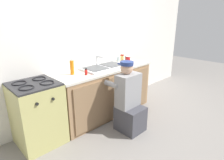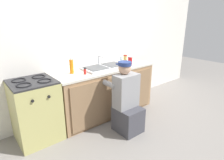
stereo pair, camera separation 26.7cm
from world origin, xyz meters
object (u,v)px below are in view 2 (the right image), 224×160
object	(u,v)px
soda_cup_red	(130,60)
spice_bottle_red	(85,71)
soap_bottle_orange	(71,66)
water_glass	(121,59)
plumber_person	(127,103)
condiment_jar	(125,58)
sink_double_basin	(105,67)
spice_bottle_pepper	(129,59)
stove_range	(36,110)

from	to	relation	value
soda_cup_red	spice_bottle_red	size ratio (longest dim) A/B	1.45
soap_bottle_orange	spice_bottle_red	distance (m)	0.23
soda_cup_red	spice_bottle_red	world-z (taller)	soda_cup_red
water_glass	plumber_person	bearing A→B (deg)	-126.68
plumber_person	spice_bottle_red	world-z (taller)	plumber_person
soda_cup_red	condiment_jar	bearing A→B (deg)	65.91
soda_cup_red	spice_bottle_red	bearing A→B (deg)	-178.73
sink_double_basin	water_glass	world-z (taller)	sink_double_basin
plumber_person	condiment_jar	xyz separation A→B (m)	(0.72, 0.83, 0.48)
sink_double_basin	soda_cup_red	xyz separation A→B (m)	(0.52, -0.10, 0.06)
sink_double_basin	soap_bottle_orange	xyz separation A→B (m)	(-0.61, 0.05, 0.09)
plumber_person	spice_bottle_red	bearing A→B (deg)	125.83
soda_cup_red	plumber_person	bearing A→B (deg)	-136.90
soda_cup_red	condiment_jar	xyz separation A→B (m)	(0.12, 0.26, -0.01)
plumber_person	spice_bottle_red	distance (m)	0.82
sink_double_basin	plumber_person	xyz separation A→B (m)	(-0.08, -0.66, -0.43)
sink_double_basin	plumber_person	bearing A→B (deg)	-97.23
spice_bottle_red	spice_bottle_pepper	xyz separation A→B (m)	(1.13, 0.20, 0.00)
soda_cup_red	soap_bottle_orange	size ratio (longest dim) A/B	0.61
spice_bottle_red	soda_cup_red	bearing A→B (deg)	1.27
spice_bottle_pepper	condiment_jar	bearing A→B (deg)	104.50
sink_double_basin	spice_bottle_pepper	distance (m)	0.66
stove_range	spice_bottle_red	bearing A→B (deg)	-8.87
sink_double_basin	soap_bottle_orange	bearing A→B (deg)	175.74
water_glass	spice_bottle_pepper	distance (m)	0.15
stove_range	condiment_jar	size ratio (longest dim) A/B	7.12
soda_cup_red	spice_bottle_pepper	world-z (taller)	soda_cup_red
water_glass	soap_bottle_orange	distance (m)	1.17
sink_double_basin	spice_bottle_pepper	world-z (taller)	sink_double_basin
plumber_person	spice_bottle_pepper	world-z (taller)	plumber_person
plumber_person	soda_cup_red	bearing A→B (deg)	43.10
spice_bottle_red	soap_bottle_orange	bearing A→B (deg)	129.48
water_glass	spice_bottle_red	world-z (taller)	spice_bottle_red
sink_double_basin	water_glass	distance (m)	0.57
stove_range	soda_cup_red	size ratio (longest dim) A/B	6.00
soap_bottle_orange	spice_bottle_pepper	distance (m)	1.27
condiment_jar	spice_bottle_red	world-z (taller)	condiment_jar
stove_range	soda_cup_red	world-z (taller)	soda_cup_red
stove_range	water_glass	distance (m)	1.86
sink_double_basin	soap_bottle_orange	size ratio (longest dim) A/B	3.20
stove_range	spice_bottle_pepper	size ratio (longest dim) A/B	8.68
water_glass	soap_bottle_orange	world-z (taller)	soap_bottle_orange
soda_cup_red	stove_range	bearing A→B (deg)	176.83
water_glass	spice_bottle_red	size ratio (longest dim) A/B	0.95
stove_range	plumber_person	size ratio (longest dim) A/B	0.83
soda_cup_red	condiment_jar	size ratio (longest dim) A/B	1.19
plumber_person	spice_bottle_pepper	size ratio (longest dim) A/B	10.52
water_glass	condiment_jar	distance (m)	0.10
sink_double_basin	stove_range	xyz separation A→B (m)	(-1.24, -0.00, -0.44)
soap_bottle_orange	soda_cup_red	bearing A→B (deg)	-7.32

